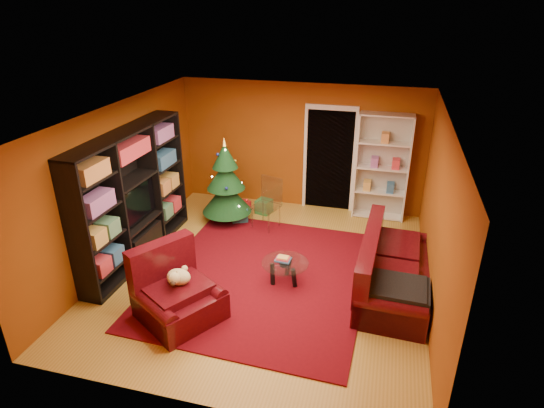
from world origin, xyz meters
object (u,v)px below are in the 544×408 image
(media_unit, at_px, (133,197))
(gift_box_green, at_px, (264,206))
(armchair, at_px, (179,292))
(gift_box_teal, at_px, (239,214))
(dog, at_px, (179,277))
(acrylic_chair, at_px, (266,207))
(coffee_table, at_px, (285,272))
(christmas_tree, at_px, (226,182))
(rug, at_px, (263,276))
(sofa, at_px, (396,265))
(gift_box_red, at_px, (244,207))
(white_bookshelf, at_px, (382,168))

(media_unit, xyz_separation_m, gift_box_green, (1.65, 2.16, -0.96))
(media_unit, distance_m, armchair, 2.11)
(gift_box_teal, xyz_separation_m, dog, (0.14, -3.02, 0.48))
(gift_box_green, xyz_separation_m, acrylic_chair, (0.22, -0.64, 0.31))
(coffee_table, bearing_deg, christmas_tree, 131.44)
(rug, height_order, christmas_tree, christmas_tree)
(sofa, bearing_deg, media_unit, 92.88)
(dog, height_order, coffee_table, dog)
(dog, xyz_separation_m, acrylic_chair, (0.45, 2.85, -0.18))
(gift_box_teal, relative_size, coffee_table, 0.42)
(dog, bearing_deg, rug, -3.14)
(media_unit, distance_m, christmas_tree, 1.95)
(media_unit, xyz_separation_m, christmas_tree, (1.03, 1.63, -0.26))
(acrylic_chair, bearing_deg, media_unit, -122.76)
(media_unit, relative_size, sofa, 1.32)
(rug, relative_size, acrylic_chair, 4.18)
(christmas_tree, bearing_deg, sofa, -26.45)
(media_unit, distance_m, gift_box_red, 2.62)
(armchair, distance_m, sofa, 3.19)
(gift_box_red, xyz_separation_m, white_bookshelf, (2.71, 0.49, 0.94))
(sofa, bearing_deg, dog, 117.74)
(gift_box_green, bearing_deg, media_unit, -127.24)
(rug, xyz_separation_m, christmas_tree, (-1.23, 1.77, 0.83))
(rug, xyz_separation_m, gift_box_red, (-1.04, 2.24, 0.11))
(christmas_tree, relative_size, armchair, 1.60)
(coffee_table, bearing_deg, media_unit, 175.70)
(sofa, bearing_deg, coffee_table, 99.92)
(acrylic_chair, bearing_deg, armchair, -80.42)
(armchair, bearing_deg, gift_box_red, 35.57)
(rug, relative_size, gift_box_green, 13.09)
(media_unit, relative_size, gift_box_teal, 9.34)
(rug, height_order, gift_box_green, gift_box_green)
(sofa, relative_size, acrylic_chair, 2.42)
(christmas_tree, height_order, gift_box_red, christmas_tree)
(media_unit, height_order, armchair, media_unit)
(gift_box_red, relative_size, armchair, 0.21)
(gift_box_green, distance_m, armchair, 3.58)
(gift_box_red, relative_size, coffee_table, 0.32)
(gift_box_teal, relative_size, sofa, 0.14)
(gift_box_red, height_order, sofa, sofa)
(armchair, bearing_deg, dog, 45.00)
(rug, relative_size, dog, 9.45)
(armchair, bearing_deg, gift_box_green, 28.70)
(gift_box_green, xyz_separation_m, coffee_table, (1.00, -2.36, 0.05))
(white_bookshelf, distance_m, dog, 4.68)
(media_unit, height_order, coffee_table, media_unit)
(white_bookshelf, bearing_deg, coffee_table, -114.27)
(gift_box_red, xyz_separation_m, sofa, (3.07, -2.09, 0.35))
(christmas_tree, height_order, coffee_table, christmas_tree)
(sofa, bearing_deg, armchair, 118.98)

